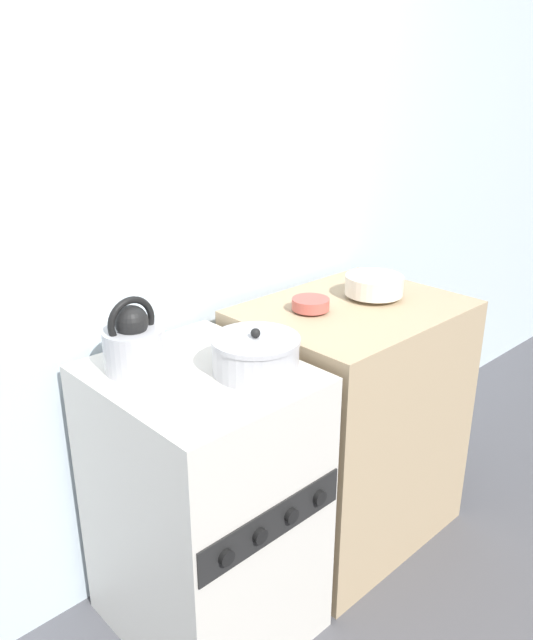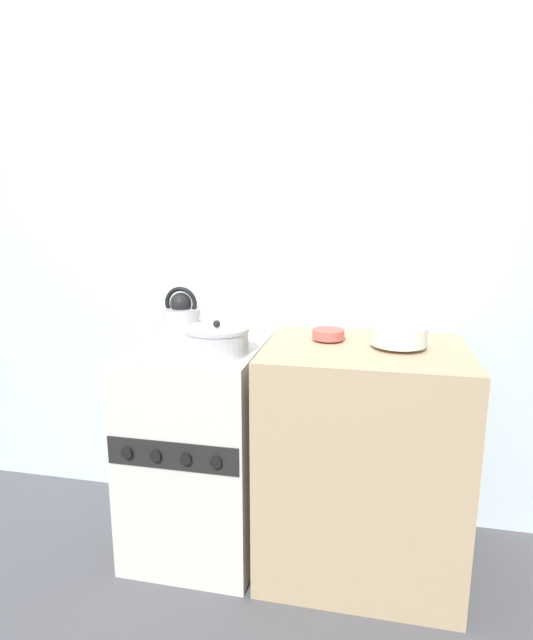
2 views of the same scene
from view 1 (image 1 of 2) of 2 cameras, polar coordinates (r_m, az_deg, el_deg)
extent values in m
cube|color=silver|center=(2.00, -13.39, 7.52)|extent=(7.00, 0.06, 2.50)
cube|color=beige|center=(2.05, -5.74, -16.37)|extent=(0.54, 0.62, 0.92)
cube|color=black|center=(1.79, 0.63, -18.11)|extent=(0.52, 0.01, 0.11)
cylinder|color=black|center=(1.70, -3.68, -20.84)|extent=(0.04, 0.02, 0.04)
cylinder|color=black|center=(1.75, -0.59, -19.13)|extent=(0.04, 0.02, 0.04)
cylinder|color=black|center=(1.82, 2.30, -17.44)|extent=(0.04, 0.02, 0.04)
cylinder|color=black|center=(1.89, 4.88, -15.87)|extent=(0.04, 0.02, 0.04)
cube|color=tan|center=(2.44, 7.49, -9.28)|extent=(0.78, 0.60, 0.95)
cylinder|color=#B2B2B7|center=(1.82, -12.03, -2.68)|extent=(0.17, 0.17, 0.12)
sphere|color=black|center=(1.79, -12.24, -0.16)|extent=(0.10, 0.10, 0.10)
torus|color=black|center=(1.79, -12.24, -0.19)|extent=(0.15, 0.02, 0.15)
cone|color=#B2B2B7|center=(1.85, -9.92, -1.46)|extent=(0.09, 0.04, 0.07)
cylinder|color=#B2B2B7|center=(1.78, -1.00, -3.40)|extent=(0.25, 0.25, 0.09)
cylinder|color=#B2B2B7|center=(1.75, -1.01, -1.84)|extent=(0.26, 0.26, 0.01)
sphere|color=black|center=(1.75, -1.01, -1.20)|extent=(0.03, 0.03, 0.03)
cylinder|color=beige|center=(2.33, 9.74, 2.20)|extent=(0.10, 0.10, 0.02)
cylinder|color=beige|center=(2.32, 9.81, 3.19)|extent=(0.21, 0.21, 0.07)
cylinder|color=#B75147|center=(2.17, 4.04, 0.91)|extent=(0.06, 0.06, 0.01)
cylinder|color=#B75147|center=(2.16, 4.06, 1.49)|extent=(0.13, 0.13, 0.04)
camera|label=2|loc=(1.79, 65.60, 0.61)|focal=28.00mm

